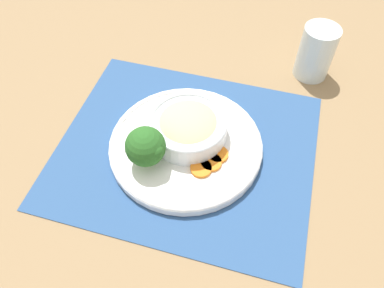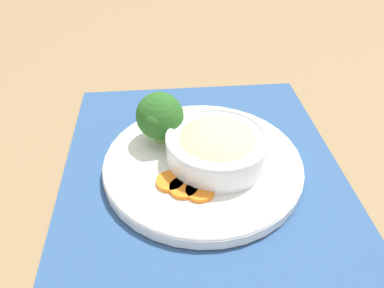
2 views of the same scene
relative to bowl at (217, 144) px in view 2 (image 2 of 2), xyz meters
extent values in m
plane|color=#8C704C|center=(0.00, 0.02, -0.05)|extent=(4.00, 4.00, 0.00)
cube|color=#2D5184|center=(0.00, 0.02, -0.05)|extent=(0.53, 0.46, 0.00)
cylinder|color=white|center=(0.00, 0.02, -0.04)|extent=(0.31, 0.31, 0.02)
torus|color=white|center=(0.00, 0.02, -0.03)|extent=(0.30, 0.30, 0.01)
cylinder|color=silver|center=(0.00, 0.00, -0.01)|extent=(0.15, 0.15, 0.04)
torus|color=silver|center=(0.00, 0.00, 0.01)|extent=(0.16, 0.16, 0.01)
ellipsoid|color=beige|center=(0.00, 0.00, 0.00)|extent=(0.13, 0.13, 0.05)
cylinder|color=#84AD5B|center=(0.06, 0.08, -0.02)|extent=(0.02, 0.02, 0.02)
sphere|color=#286023|center=(0.06, 0.08, 0.02)|extent=(0.08, 0.08, 0.08)
sphere|color=#286023|center=(0.04, 0.09, 0.03)|extent=(0.03, 0.03, 0.03)
sphere|color=#286023|center=(0.08, 0.07, 0.02)|extent=(0.03, 0.03, 0.03)
cylinder|color=orange|center=(-0.04, 0.08, -0.02)|extent=(0.04, 0.04, 0.01)
cylinder|color=orange|center=(-0.06, 0.06, -0.02)|extent=(0.04, 0.04, 0.01)
cylinder|color=orange|center=(-0.07, 0.04, -0.02)|extent=(0.04, 0.04, 0.01)
camera|label=1|loc=(-0.11, 0.46, 0.56)|focal=35.00mm
camera|label=2|loc=(-0.43, 0.10, 0.35)|focal=35.00mm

